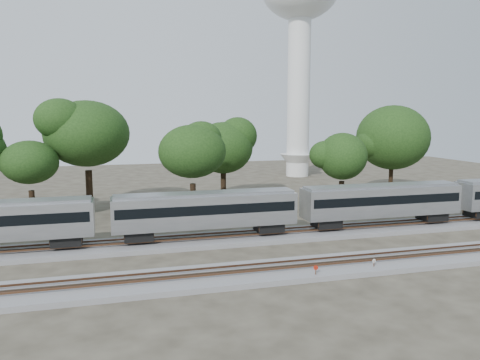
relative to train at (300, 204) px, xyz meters
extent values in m
plane|color=#383328|center=(-9.28, -6.00, -3.16)|extent=(160.00, 160.00, 0.00)
cube|color=slate|center=(-9.28, 0.00, -2.96)|extent=(160.00, 5.00, 0.40)
cube|color=brown|center=(-9.28, -0.72, -2.51)|extent=(160.00, 0.08, 0.15)
cube|color=brown|center=(-9.28, 0.72, -2.51)|extent=(160.00, 0.08, 0.15)
cube|color=slate|center=(-9.28, -10.00, -2.96)|extent=(160.00, 5.00, 0.40)
cube|color=brown|center=(-9.28, -10.72, -2.51)|extent=(160.00, 0.08, 0.15)
cube|color=brown|center=(-9.28, -9.28, -2.51)|extent=(160.00, 0.08, 0.15)
cube|color=black|center=(-21.66, 0.00, -1.99)|extent=(2.55, 2.16, 0.88)
cube|color=silver|center=(-9.37, 0.00, -0.08)|extent=(17.09, 2.95, 2.95)
cube|color=black|center=(-9.37, 0.00, 0.22)|extent=(16.50, 3.00, 0.88)
cube|color=gray|center=(-9.37, 0.00, 1.45)|extent=(16.70, 2.36, 0.34)
cube|color=black|center=(-15.56, 0.00, -1.99)|extent=(2.55, 2.16, 0.88)
cube|color=black|center=(-3.18, 0.00, -1.99)|extent=(2.55, 2.16, 0.88)
cube|color=silver|center=(9.11, 0.00, -0.08)|extent=(17.09, 2.95, 2.95)
cube|color=black|center=(9.11, 0.00, 0.22)|extent=(16.50, 3.00, 0.88)
cube|color=gray|center=(9.11, 0.00, 1.45)|extent=(16.70, 2.36, 0.34)
cube|color=black|center=(2.92, 0.00, -1.99)|extent=(2.55, 2.16, 0.88)
cube|color=black|center=(15.30, 0.00, -1.99)|extent=(2.55, 2.16, 0.88)
cube|color=black|center=(21.41, 0.00, -1.99)|extent=(2.55, 2.16, 0.88)
cylinder|color=#512D19|center=(-3.62, -11.96, -2.68)|extent=(0.06, 0.06, 0.96)
cylinder|color=#AC190C|center=(-3.62, -11.96, -2.25)|extent=(0.34, 0.08, 0.34)
cylinder|color=#512D19|center=(1.42, -11.47, -2.72)|extent=(0.06, 0.06, 0.89)
cylinder|color=silver|center=(1.42, -11.47, -2.32)|extent=(0.32, 0.10, 0.32)
cube|color=#512D19|center=(-2.69, -11.56, -3.01)|extent=(0.52, 0.34, 0.30)
cylinder|color=silver|center=(17.31, 43.02, 11.96)|extent=(4.32, 4.32, 30.24)
cone|color=silver|center=(17.31, 43.02, -1.00)|extent=(6.91, 6.91, 4.32)
cylinder|color=black|center=(-26.35, 13.02, -1.34)|extent=(0.70, 0.70, 3.64)
ellipsoid|color=black|center=(-26.35, 13.02, 3.60)|extent=(6.87, 6.87, 5.84)
cylinder|color=black|center=(-20.47, 17.18, -0.56)|extent=(0.70, 0.70, 5.21)
ellipsoid|color=black|center=(-20.47, 17.18, 6.51)|extent=(9.82, 9.82, 8.35)
cylinder|color=black|center=(-9.00, 9.42, -1.05)|extent=(0.70, 0.70, 4.23)
ellipsoid|color=black|center=(-9.00, 9.42, 4.70)|extent=(7.98, 7.98, 6.79)
cylinder|color=black|center=(-2.80, 20.84, -1.17)|extent=(0.70, 0.70, 3.98)
ellipsoid|color=black|center=(-2.80, 20.84, 4.24)|extent=(7.51, 7.51, 6.39)
cylinder|color=black|center=(10.05, 10.62, -1.34)|extent=(0.70, 0.70, 3.65)
ellipsoid|color=black|center=(10.05, 10.62, 3.62)|extent=(6.89, 6.89, 5.85)
cylinder|color=black|center=(21.45, 17.33, -0.83)|extent=(0.70, 0.70, 4.67)
ellipsoid|color=black|center=(21.45, 17.33, 5.50)|extent=(8.80, 8.80, 7.48)
camera|label=1|loc=(-17.50, -42.01, 8.72)|focal=35.00mm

